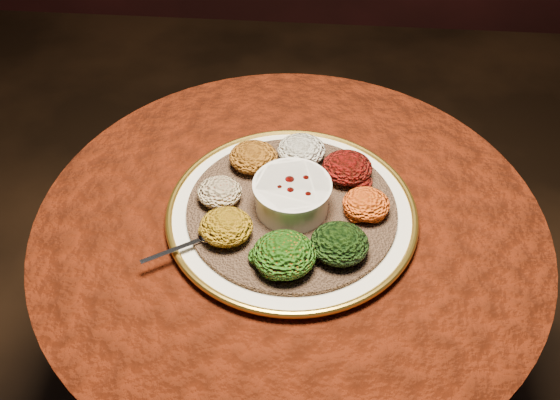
{
  "coord_description": "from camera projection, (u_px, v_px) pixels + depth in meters",
  "views": [
    {
      "loc": [
        0.05,
        -0.79,
        1.6
      ],
      "look_at": [
        -0.02,
        0.03,
        0.76
      ],
      "focal_mm": 40.0,
      "sensor_mm": 36.0,
      "label": 1
    }
  ],
  "objects": [
    {
      "name": "portion_ayib",
      "position": [
        301.0,
        150.0,
        1.23
      ],
      "size": [
        0.1,
        0.09,
        0.05
      ],
      "primitive_type": "ellipsoid",
      "color": "beige",
      "rests_on": "injera"
    },
    {
      "name": "spoon",
      "position": [
        203.0,
        239.0,
        1.09
      ],
      "size": [
        0.13,
        0.09,
        0.01
      ],
      "rotation": [
        0.0,
        0.0,
        -2.58
      ],
      "color": "silver",
      "rests_on": "injera"
    },
    {
      "name": "platter",
      "position": [
        292.0,
        213.0,
        1.16
      ],
      "size": [
        0.52,
        0.52,
        0.02
      ],
      "rotation": [
        0.0,
        0.0,
        0.16
      ],
      "color": "white",
      "rests_on": "table"
    },
    {
      "name": "injera",
      "position": [
        292.0,
        209.0,
        1.16
      ],
      "size": [
        0.48,
        0.48,
        0.01
      ],
      "primitive_type": "cylinder",
      "rotation": [
        0.0,
        0.0,
        0.27
      ],
      "color": "brown",
      "rests_on": "platter"
    },
    {
      "name": "portion_kik",
      "position": [
        226.0,
        227.0,
        1.09
      ],
      "size": [
        0.09,
        0.09,
        0.05
      ],
      "primitive_type": "ellipsoid",
      "color": "#9A670D",
      "rests_on": "injera"
    },
    {
      "name": "portion_kitfo",
      "position": [
        347.0,
        168.0,
        1.19
      ],
      "size": [
        0.1,
        0.09,
        0.05
      ],
      "primitive_type": "ellipsoid",
      "color": "black",
      "rests_on": "injera"
    },
    {
      "name": "portion_shiro",
      "position": [
        253.0,
        157.0,
        1.22
      ],
      "size": [
        0.1,
        0.09,
        0.05
      ],
      "primitive_type": "ellipsoid",
      "color": "#9A5412",
      "rests_on": "injera"
    },
    {
      "name": "portion_timatim",
      "position": [
        220.0,
        192.0,
        1.15
      ],
      "size": [
        0.08,
        0.08,
        0.04
      ],
      "primitive_type": "ellipsoid",
      "color": "maroon",
      "rests_on": "injera"
    },
    {
      "name": "portion_mixveg",
      "position": [
        284.0,
        254.0,
        1.04
      ],
      "size": [
        0.11,
        0.1,
        0.05
      ],
      "primitive_type": "ellipsoid",
      "color": "#AC480B",
      "rests_on": "injera"
    },
    {
      "name": "table",
      "position": [
        289.0,
        278.0,
        1.3
      ],
      "size": [
        0.96,
        0.96,
        0.73
      ],
      "color": "black",
      "rests_on": "ground"
    },
    {
      "name": "portion_gomen",
      "position": [
        340.0,
        244.0,
        1.06
      ],
      "size": [
        0.1,
        0.1,
        0.05
      ],
      "primitive_type": "ellipsoid",
      "color": "black",
      "rests_on": "injera"
    },
    {
      "name": "portion_tikil",
      "position": [
        366.0,
        204.0,
        1.13
      ],
      "size": [
        0.09,
        0.08,
        0.04
      ],
      "primitive_type": "ellipsoid",
      "color": "#AA5D0E",
      "rests_on": "injera"
    },
    {
      "name": "stew_bowl",
      "position": [
        292.0,
        194.0,
        1.13
      ],
      "size": [
        0.14,
        0.14,
        0.06
      ],
      "color": "silver",
      "rests_on": "injera"
    }
  ]
}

